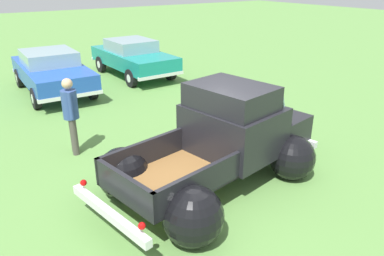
{
  "coord_description": "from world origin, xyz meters",
  "views": [
    {
      "loc": [
        -3.82,
        -4.96,
        3.81
      ],
      "look_at": [
        0.0,
        0.6,
        1.01
      ],
      "focal_mm": 34.65,
      "sensor_mm": 36.0,
      "label": 1
    }
  ],
  "objects_px": {
    "show_car_1": "(133,56)",
    "lane_cone_0": "(251,115)",
    "spectator_0": "(71,112)",
    "lane_cone_1": "(193,121)",
    "vintage_pickup_truck": "(224,144)",
    "show_car_0": "(52,70)"
  },
  "relations": [
    {
      "from": "vintage_pickup_truck",
      "to": "lane_cone_0",
      "type": "height_order",
      "value": "vintage_pickup_truck"
    },
    {
      "from": "show_car_1",
      "to": "lane_cone_0",
      "type": "xyz_separation_m",
      "value": [
        0.19,
        -6.69,
        -0.47
      ]
    },
    {
      "from": "vintage_pickup_truck",
      "to": "lane_cone_1",
      "type": "height_order",
      "value": "vintage_pickup_truck"
    },
    {
      "from": "spectator_0",
      "to": "lane_cone_0",
      "type": "xyz_separation_m",
      "value": [
        4.45,
        -1.04,
        -0.7
      ]
    },
    {
      "from": "vintage_pickup_truck",
      "to": "lane_cone_1",
      "type": "distance_m",
      "value": 2.51
    },
    {
      "from": "show_car_1",
      "to": "lane_cone_0",
      "type": "distance_m",
      "value": 6.71
    },
    {
      "from": "show_car_1",
      "to": "lane_cone_1",
      "type": "distance_m",
      "value": 6.32
    },
    {
      "from": "vintage_pickup_truck",
      "to": "spectator_0",
      "type": "xyz_separation_m",
      "value": [
        -2.06,
        2.82,
        0.25
      ]
    },
    {
      "from": "show_car_1",
      "to": "lane_cone_0",
      "type": "relative_size",
      "value": 6.96
    },
    {
      "from": "show_car_0",
      "to": "lane_cone_1",
      "type": "distance_m",
      "value": 5.97
    },
    {
      "from": "show_car_0",
      "to": "show_car_1",
      "type": "relative_size",
      "value": 1.03
    },
    {
      "from": "vintage_pickup_truck",
      "to": "lane_cone_0",
      "type": "relative_size",
      "value": 7.73
    },
    {
      "from": "spectator_0",
      "to": "lane_cone_1",
      "type": "distance_m",
      "value": 3.04
    },
    {
      "from": "show_car_1",
      "to": "show_car_0",
      "type": "bearing_deg",
      "value": -81.91
    },
    {
      "from": "vintage_pickup_truck",
      "to": "spectator_0",
      "type": "distance_m",
      "value": 3.5
    },
    {
      "from": "show_car_0",
      "to": "spectator_0",
      "type": "height_order",
      "value": "spectator_0"
    },
    {
      "from": "vintage_pickup_truck",
      "to": "show_car_1",
      "type": "height_order",
      "value": "vintage_pickup_truck"
    },
    {
      "from": "show_car_0",
      "to": "spectator_0",
      "type": "relative_size",
      "value": 2.57
    },
    {
      "from": "lane_cone_0",
      "to": "lane_cone_1",
      "type": "relative_size",
      "value": 1.0
    },
    {
      "from": "show_car_1",
      "to": "vintage_pickup_truck",
      "type": "bearing_deg",
      "value": -15.7
    },
    {
      "from": "show_car_0",
      "to": "lane_cone_0",
      "type": "relative_size",
      "value": 7.19
    },
    {
      "from": "spectator_0",
      "to": "lane_cone_0",
      "type": "bearing_deg",
      "value": -1.39
    }
  ]
}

